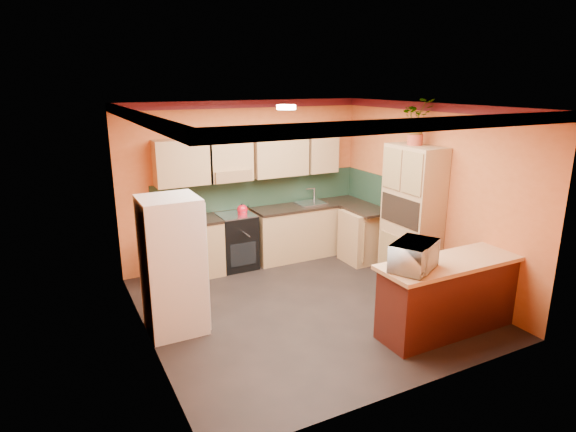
% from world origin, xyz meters
% --- Properties ---
extents(room_shell, '(4.24, 4.24, 2.72)m').
position_xyz_m(room_shell, '(0.02, 0.28, 2.09)').
color(room_shell, black).
rests_on(room_shell, ground).
extents(base_cabinets_back, '(3.65, 0.60, 0.88)m').
position_xyz_m(base_cabinets_back, '(0.31, 1.80, 0.44)').
color(base_cabinets_back, tan).
rests_on(base_cabinets_back, ground).
extents(countertop_back, '(3.65, 0.62, 0.04)m').
position_xyz_m(countertop_back, '(0.31, 1.80, 0.90)').
color(countertop_back, black).
rests_on(countertop_back, base_cabinets_back).
extents(stove, '(0.58, 0.58, 0.91)m').
position_xyz_m(stove, '(-0.31, 1.80, 0.46)').
color(stove, black).
rests_on(stove, ground).
extents(kettle, '(0.17, 0.17, 0.18)m').
position_xyz_m(kettle, '(-0.21, 1.75, 1.00)').
color(kettle, '#B90C1C').
rests_on(kettle, stove).
extents(sink, '(0.48, 0.40, 0.03)m').
position_xyz_m(sink, '(1.09, 1.80, 0.94)').
color(sink, silver).
rests_on(sink, countertop_back).
extents(base_cabinets_right, '(0.60, 0.80, 0.88)m').
position_xyz_m(base_cabinets_right, '(1.80, 1.09, 0.44)').
color(base_cabinets_right, tan).
rests_on(base_cabinets_right, ground).
extents(countertop_right, '(0.62, 0.80, 0.04)m').
position_xyz_m(countertop_right, '(1.80, 1.09, 0.90)').
color(countertop_right, black).
rests_on(countertop_right, base_cabinets_right).
extents(fridge, '(0.68, 0.66, 1.70)m').
position_xyz_m(fridge, '(-1.75, 0.21, 0.85)').
color(fridge, white).
rests_on(fridge, ground).
extents(pantry, '(0.48, 0.90, 2.10)m').
position_xyz_m(pantry, '(1.85, 0.07, 1.05)').
color(pantry, tan).
rests_on(pantry, ground).
extents(fern_pot, '(0.22, 0.22, 0.16)m').
position_xyz_m(fern_pot, '(1.85, 0.12, 2.18)').
color(fern_pot, '#9F3C26').
rests_on(fern_pot, pantry).
extents(fern, '(0.55, 0.51, 0.51)m').
position_xyz_m(fern, '(1.85, 0.12, 2.51)').
color(fern, tan).
rests_on(fern, fern_pot).
extents(breakfast_bar, '(1.80, 0.55, 0.88)m').
position_xyz_m(breakfast_bar, '(1.22, -1.37, 0.44)').
color(breakfast_bar, '#4A1511').
rests_on(breakfast_bar, ground).
extents(bar_top, '(1.90, 0.65, 0.05)m').
position_xyz_m(bar_top, '(1.22, -1.37, 0.91)').
color(bar_top, tan).
rests_on(bar_top, breakfast_bar).
extents(microwave, '(0.71, 0.64, 0.33)m').
position_xyz_m(microwave, '(0.62, -1.37, 1.09)').
color(microwave, white).
rests_on(microwave, bar_top).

